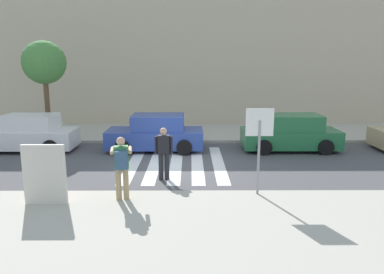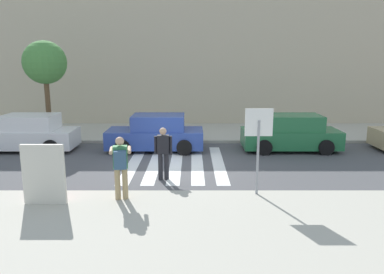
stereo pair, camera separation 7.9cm
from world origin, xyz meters
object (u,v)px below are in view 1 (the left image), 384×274
photographer_with_backpack (121,163)px  street_tree_west (44,63)px  pedestrian_crossing (164,151)px  stop_sign (259,132)px  parked_car_white (28,134)px  parked_car_green (291,134)px  parked_car_blue (156,134)px  advertising_board (45,175)px

photographer_with_backpack → street_tree_west: 9.99m
pedestrian_crossing → street_tree_west: size_ratio=0.38×
stop_sign → street_tree_west: 11.87m
photographer_with_backpack → street_tree_west: bearing=121.2°
parked_car_white → parked_car_green: same height
parked_car_blue → parked_car_green: (5.83, -0.00, 0.00)m
pedestrian_crossing → advertising_board: (-2.91, -2.45, -0.03)m
pedestrian_crossing → parked_car_white: 7.34m
stop_sign → advertising_board: stop_sign is taller
photographer_with_backpack → parked_car_blue: 6.22m
stop_sign → pedestrian_crossing: bearing=148.2°
parked_car_blue → street_tree_west: (-5.37, 2.08, 2.96)m
parked_car_green → advertising_board: advertising_board is taller
street_tree_west → advertising_board: size_ratio=2.87×
street_tree_west → parked_car_white: bearing=-93.7°
street_tree_west → advertising_board: street_tree_west is taller
stop_sign → parked_car_white: size_ratio=0.59×
photographer_with_backpack → parked_car_green: bearing=45.0°
stop_sign → street_tree_west: street_tree_west is taller
stop_sign → pedestrian_crossing: stop_sign is taller
parked_car_green → parked_car_blue: bearing=180.0°
stop_sign → parked_car_blue: size_ratio=0.59×
parked_car_white → advertising_board: (3.20, -6.50, 0.21)m
pedestrian_crossing → street_tree_west: (-5.98, 6.13, 2.71)m
pedestrian_crossing → parked_car_white: bearing=146.5°
advertising_board → parked_car_green: bearing=38.6°
stop_sign → street_tree_west: (-8.74, 7.83, 1.78)m
photographer_with_backpack → parked_car_green: photographer_with_backpack is taller
pedestrian_crossing → parked_car_green: pedestrian_crossing is taller
photographer_with_backpack → parked_car_green: size_ratio=0.42×
photographer_with_backpack → parked_car_blue: (0.36, 6.19, -0.44)m
stop_sign → parked_car_green: (2.46, 5.75, -1.18)m
parked_car_white → street_tree_west: (0.13, 2.08, 2.96)m
stop_sign → pedestrian_crossing: size_ratio=1.41×
photographer_with_backpack → advertising_board: (-1.94, -0.31, -0.23)m
photographer_with_backpack → parked_car_white: (-5.14, 6.19, -0.44)m
parked_car_white → parked_car_blue: size_ratio=1.00×
pedestrian_crossing → parked_car_green: (5.22, 4.05, -0.25)m
stop_sign → parked_car_blue: (-3.37, 5.75, -1.18)m
parked_car_white → street_tree_west: 3.62m
parked_car_white → stop_sign: bearing=-33.0°
pedestrian_crossing → parked_car_white: size_ratio=0.42×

